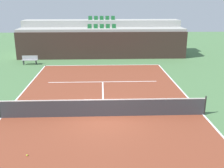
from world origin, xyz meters
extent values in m
plane|color=#477042|center=(0.00, 0.00, 0.00)|extent=(80.00, 80.00, 0.00)
cube|color=brown|center=(0.00, 0.00, 0.01)|extent=(11.00, 24.00, 0.01)
cube|color=white|center=(0.00, 11.95, 0.01)|extent=(11.00, 0.10, 0.00)
cube|color=white|center=(-5.45, 0.00, 0.01)|extent=(0.10, 24.00, 0.00)
cube|color=white|center=(5.45, 0.00, 0.01)|extent=(0.10, 24.00, 0.00)
cube|color=white|center=(0.00, 6.40, 0.01)|extent=(8.26, 0.10, 0.00)
cube|color=white|center=(0.00, 3.20, 0.01)|extent=(0.10, 6.40, 0.00)
cube|color=#33231E|center=(0.00, 14.88, 1.41)|extent=(17.92, 0.30, 2.83)
cube|color=#9E9E99|center=(0.00, 16.23, 1.55)|extent=(17.92, 2.40, 3.09)
cube|color=#9E9E99|center=(0.00, 18.63, 1.91)|extent=(17.92, 2.40, 3.81)
cube|color=#1E6633|center=(-1.32, 16.23, 3.11)|extent=(0.44, 0.44, 0.04)
cube|color=#1E6633|center=(-1.32, 16.43, 3.33)|extent=(0.44, 0.04, 0.40)
cube|color=#1E6633|center=(-0.66, 16.23, 3.11)|extent=(0.44, 0.44, 0.04)
cube|color=#1E6633|center=(-0.66, 16.43, 3.33)|extent=(0.44, 0.04, 0.40)
cube|color=#1E6633|center=(0.00, 16.23, 3.11)|extent=(0.44, 0.44, 0.04)
cube|color=#1E6633|center=(0.00, 16.43, 3.33)|extent=(0.44, 0.04, 0.40)
cube|color=#1E6633|center=(0.66, 16.23, 3.11)|extent=(0.44, 0.44, 0.04)
cube|color=#1E6633|center=(0.66, 16.43, 3.33)|extent=(0.44, 0.04, 0.40)
cube|color=#1E6633|center=(1.32, 16.23, 3.11)|extent=(0.44, 0.44, 0.04)
cube|color=#1E6633|center=(1.32, 16.43, 3.33)|extent=(0.44, 0.04, 0.40)
cube|color=#1E6633|center=(-1.32, 18.63, 3.83)|extent=(0.44, 0.44, 0.04)
cube|color=#1E6633|center=(-1.32, 18.83, 4.05)|extent=(0.44, 0.04, 0.40)
cube|color=#1E6633|center=(-0.66, 18.63, 3.83)|extent=(0.44, 0.44, 0.04)
cube|color=#1E6633|center=(-0.66, 18.83, 4.05)|extent=(0.44, 0.04, 0.40)
cube|color=#1E6633|center=(0.00, 18.63, 3.83)|extent=(0.44, 0.44, 0.04)
cube|color=#1E6633|center=(0.00, 18.83, 4.05)|extent=(0.44, 0.04, 0.40)
cube|color=#1E6633|center=(0.66, 18.63, 3.83)|extent=(0.44, 0.44, 0.04)
cube|color=#1E6633|center=(0.66, 18.83, 4.05)|extent=(0.44, 0.04, 0.40)
cube|color=#1E6633|center=(1.32, 18.63, 3.83)|extent=(0.44, 0.44, 0.04)
cube|color=#1E6633|center=(1.32, 18.83, 4.05)|extent=(0.44, 0.04, 0.40)
cylinder|color=black|center=(5.50, 0.00, 0.55)|extent=(0.08, 0.08, 1.07)
cube|color=#333338|center=(0.00, 0.00, 0.47)|extent=(10.90, 0.02, 0.92)
cube|color=white|center=(0.00, 0.00, 0.96)|extent=(10.90, 0.04, 0.05)
cube|color=#99999E|center=(-7.03, 12.56, 0.45)|extent=(1.50, 0.40, 0.05)
cube|color=#99999E|center=(-7.03, 12.74, 0.67)|extent=(1.50, 0.04, 0.36)
cube|color=#2D2D33|center=(-7.63, 12.42, 0.21)|extent=(0.06, 0.06, 0.42)
cube|color=#2D2D33|center=(-6.43, 12.42, 0.21)|extent=(0.06, 0.06, 0.42)
cube|color=#2D2D33|center=(-7.63, 12.70, 0.21)|extent=(0.06, 0.06, 0.42)
cube|color=#2D2D33|center=(-6.43, 12.70, 0.21)|extent=(0.06, 0.06, 0.42)
sphere|color=#CCE033|center=(-3.09, -3.76, 0.04)|extent=(0.07, 0.07, 0.07)
camera|label=1|loc=(-0.06, -13.34, 5.98)|focal=43.26mm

